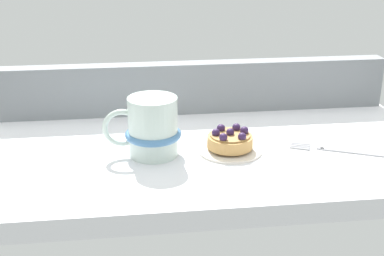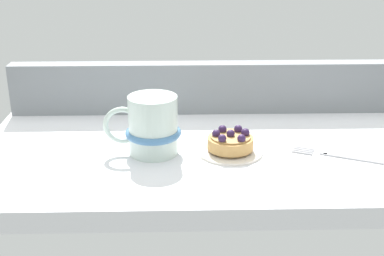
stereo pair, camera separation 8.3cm
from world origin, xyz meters
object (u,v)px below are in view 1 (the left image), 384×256
(dessert_plate, at_px, (230,149))
(raspberry_tart, at_px, (230,139))
(coffee_mug, at_px, (152,128))
(dessert_fork, at_px, (339,150))

(dessert_plate, xyz_separation_m, raspberry_tart, (0.00, 0.00, 0.02))
(coffee_mug, distance_m, dessert_fork, 0.33)
(dessert_fork, bearing_deg, raspberry_tart, 172.16)
(raspberry_tart, distance_m, coffee_mug, 0.14)
(dessert_fork, bearing_deg, coffee_mug, 174.85)
(raspberry_tart, bearing_deg, dessert_plate, -121.84)
(raspberry_tart, bearing_deg, dessert_fork, -7.84)
(coffee_mug, relative_size, dessert_fork, 0.81)
(dessert_plate, height_order, raspberry_tart, raspberry_tart)
(dessert_plate, bearing_deg, dessert_fork, -7.76)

